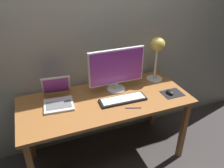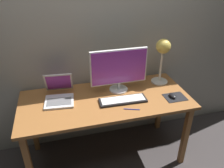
{
  "view_description": "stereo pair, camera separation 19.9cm",
  "coord_description": "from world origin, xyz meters",
  "px_view_note": "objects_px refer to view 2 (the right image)",
  "views": [
    {
      "loc": [
        -0.58,
        -1.67,
        1.9
      ],
      "look_at": [
        0.05,
        -0.05,
        0.92
      ],
      "focal_mm": 35.78,
      "sensor_mm": 36.0,
      "label": 1
    },
    {
      "loc": [
        -0.39,
        -1.73,
        1.9
      ],
      "look_at": [
        0.05,
        -0.05,
        0.92
      ],
      "focal_mm": 35.78,
      "sensor_mm": 36.0,
      "label": 2
    }
  ],
  "objects_px": {
    "laptop": "(59,92)",
    "pen": "(132,109)",
    "monitor": "(119,69)",
    "desk_lamp": "(163,52)",
    "keyboard_main": "(123,100)",
    "mouse": "(173,96)"
  },
  "relations": [
    {
      "from": "desk_lamp",
      "to": "keyboard_main",
      "type": "bearing_deg",
      "value": -152.1
    },
    {
      "from": "keyboard_main",
      "to": "laptop",
      "type": "bearing_deg",
      "value": 159.76
    },
    {
      "from": "pen",
      "to": "keyboard_main",
      "type": "bearing_deg",
      "value": 103.84
    },
    {
      "from": "laptop",
      "to": "pen",
      "type": "distance_m",
      "value": 0.7
    },
    {
      "from": "monitor",
      "to": "desk_lamp",
      "type": "bearing_deg",
      "value": 6.1
    },
    {
      "from": "laptop",
      "to": "mouse",
      "type": "xyz_separation_m",
      "value": [
        1.04,
        -0.26,
        -0.04
      ]
    },
    {
      "from": "monitor",
      "to": "desk_lamp",
      "type": "xyz_separation_m",
      "value": [
        0.47,
        0.05,
        0.11
      ]
    },
    {
      "from": "monitor",
      "to": "pen",
      "type": "height_order",
      "value": "monitor"
    },
    {
      "from": "laptop",
      "to": "mouse",
      "type": "bearing_deg",
      "value": -14.14
    },
    {
      "from": "desk_lamp",
      "to": "pen",
      "type": "relative_size",
      "value": 3.4
    },
    {
      "from": "keyboard_main",
      "to": "desk_lamp",
      "type": "distance_m",
      "value": 0.64
    },
    {
      "from": "desk_lamp",
      "to": "mouse",
      "type": "bearing_deg",
      "value": -91.77
    },
    {
      "from": "keyboard_main",
      "to": "mouse",
      "type": "distance_m",
      "value": 0.48
    },
    {
      "from": "keyboard_main",
      "to": "laptop",
      "type": "relative_size",
      "value": 1.24
    },
    {
      "from": "laptop",
      "to": "mouse",
      "type": "relative_size",
      "value": 3.72
    },
    {
      "from": "laptop",
      "to": "pen",
      "type": "relative_size",
      "value": 2.55
    },
    {
      "from": "laptop",
      "to": "mouse",
      "type": "height_order",
      "value": "laptop"
    },
    {
      "from": "keyboard_main",
      "to": "laptop",
      "type": "height_order",
      "value": "laptop"
    },
    {
      "from": "keyboard_main",
      "to": "pen",
      "type": "relative_size",
      "value": 3.17
    },
    {
      "from": "mouse",
      "to": "keyboard_main",
      "type": "bearing_deg",
      "value": 173.49
    },
    {
      "from": "monitor",
      "to": "laptop",
      "type": "relative_size",
      "value": 1.56
    },
    {
      "from": "keyboard_main",
      "to": "pen",
      "type": "distance_m",
      "value": 0.15
    }
  ]
}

